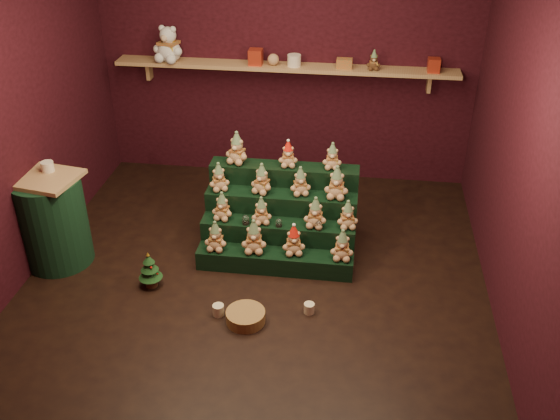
# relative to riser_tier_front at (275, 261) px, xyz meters

# --- Properties ---
(ground) EXTENTS (4.00, 4.00, 0.00)m
(ground) POSITION_rel_riser_tier_front_xyz_m (-0.14, -0.09, -0.09)
(ground) COLOR black
(ground) RESTS_ON ground
(back_wall) EXTENTS (4.00, 0.10, 2.80)m
(back_wall) POSITION_rel_riser_tier_front_xyz_m (-0.14, 1.96, 1.31)
(back_wall) COLOR black
(back_wall) RESTS_ON ground
(front_wall) EXTENTS (4.00, 0.10, 2.80)m
(front_wall) POSITION_rel_riser_tier_front_xyz_m (-0.14, -2.14, 1.31)
(front_wall) COLOR black
(front_wall) RESTS_ON ground
(left_wall) EXTENTS (0.10, 4.00, 2.80)m
(left_wall) POSITION_rel_riser_tier_front_xyz_m (-2.19, -0.09, 1.31)
(left_wall) COLOR black
(left_wall) RESTS_ON ground
(right_wall) EXTENTS (0.10, 4.00, 2.80)m
(right_wall) POSITION_rel_riser_tier_front_xyz_m (1.91, -0.09, 1.31)
(right_wall) COLOR black
(right_wall) RESTS_ON ground
(back_shelf) EXTENTS (3.60, 0.26, 0.24)m
(back_shelf) POSITION_rel_riser_tier_front_xyz_m (-0.14, 1.79, 1.20)
(back_shelf) COLOR tan
(back_shelf) RESTS_ON ground
(riser_tier_front) EXTENTS (1.40, 0.22, 0.18)m
(riser_tier_front) POSITION_rel_riser_tier_front_xyz_m (0.00, 0.00, 0.00)
(riser_tier_front) COLOR black
(riser_tier_front) RESTS_ON ground
(riser_tier_midfront) EXTENTS (1.40, 0.22, 0.36)m
(riser_tier_midfront) POSITION_rel_riser_tier_front_xyz_m (0.00, 0.22, 0.09)
(riser_tier_midfront) COLOR black
(riser_tier_midfront) RESTS_ON ground
(riser_tier_midback) EXTENTS (1.40, 0.22, 0.54)m
(riser_tier_midback) POSITION_rel_riser_tier_front_xyz_m (0.00, 0.44, 0.18)
(riser_tier_midback) COLOR black
(riser_tier_midback) RESTS_ON ground
(riser_tier_back) EXTENTS (1.40, 0.22, 0.72)m
(riser_tier_back) POSITION_rel_riser_tier_front_xyz_m (0.00, 0.66, 0.27)
(riser_tier_back) COLOR black
(riser_tier_back) RESTS_ON ground
(teddy_0) EXTENTS (0.21, 0.19, 0.28)m
(teddy_0) POSITION_rel_riser_tier_front_xyz_m (-0.53, -0.01, 0.23)
(teddy_0) COLOR tan
(teddy_0) RESTS_ON riser_tier_front
(teddy_1) EXTENTS (0.24, 0.22, 0.31)m
(teddy_1) POSITION_rel_riser_tier_front_xyz_m (-0.18, 0.00, 0.24)
(teddy_1) COLOR tan
(teddy_1) RESTS_ON riser_tier_front
(teddy_2) EXTENTS (0.23, 0.22, 0.28)m
(teddy_2) POSITION_rel_riser_tier_front_xyz_m (0.17, 0.02, 0.23)
(teddy_2) COLOR tan
(teddy_2) RESTS_ON riser_tier_front
(teddy_3) EXTENTS (0.20, 0.18, 0.28)m
(teddy_3) POSITION_rel_riser_tier_front_xyz_m (0.59, -0.00, 0.23)
(teddy_3) COLOR tan
(teddy_3) RESTS_ON riser_tier_front
(teddy_4) EXTENTS (0.21, 0.20, 0.26)m
(teddy_4) POSITION_rel_riser_tier_front_xyz_m (-0.51, 0.23, 0.40)
(teddy_4) COLOR tan
(teddy_4) RESTS_ON riser_tier_midfront
(teddy_5) EXTENTS (0.22, 0.21, 0.25)m
(teddy_5) POSITION_rel_riser_tier_front_xyz_m (-0.15, 0.20, 0.40)
(teddy_5) COLOR tan
(teddy_5) RESTS_ON riser_tier_midfront
(teddy_6) EXTENTS (0.21, 0.20, 0.28)m
(teddy_6) POSITION_rel_riser_tier_front_xyz_m (0.34, 0.21, 0.41)
(teddy_6) COLOR tan
(teddy_6) RESTS_ON riser_tier_midfront
(teddy_7) EXTENTS (0.22, 0.21, 0.26)m
(teddy_7) POSITION_rel_riser_tier_front_xyz_m (0.62, 0.23, 0.40)
(teddy_7) COLOR tan
(teddy_7) RESTS_ON riser_tier_midfront
(teddy_8) EXTENTS (0.24, 0.23, 0.26)m
(teddy_8) POSITION_rel_riser_tier_front_xyz_m (-0.58, 0.44, 0.58)
(teddy_8) COLOR tan
(teddy_8) RESTS_ON riser_tier_midback
(teddy_9) EXTENTS (0.25, 0.24, 0.28)m
(teddy_9) POSITION_rel_riser_tier_front_xyz_m (-0.18, 0.44, 0.59)
(teddy_9) COLOR tan
(teddy_9) RESTS_ON riser_tier_midback
(teddy_10) EXTENTS (0.23, 0.22, 0.26)m
(teddy_10) POSITION_rel_riser_tier_front_xyz_m (0.17, 0.46, 0.58)
(teddy_10) COLOR tan
(teddy_10) RESTS_ON riser_tier_midback
(teddy_11) EXTENTS (0.23, 0.21, 0.30)m
(teddy_11) POSITION_rel_riser_tier_front_xyz_m (0.50, 0.44, 0.60)
(teddy_11) COLOR tan
(teddy_11) RESTS_ON riser_tier_midback
(teddy_12) EXTENTS (0.26, 0.25, 0.30)m
(teddy_12) POSITION_rel_riser_tier_front_xyz_m (-0.45, 0.66, 0.78)
(teddy_12) COLOR tan
(teddy_12) RESTS_ON riser_tier_back
(teddy_13) EXTENTS (0.19, 0.18, 0.25)m
(teddy_13) POSITION_rel_riser_tier_front_xyz_m (0.04, 0.65, 0.75)
(teddy_13) COLOR tan
(teddy_13) RESTS_ON riser_tier_back
(teddy_14) EXTENTS (0.18, 0.17, 0.25)m
(teddy_14) POSITION_rel_riser_tier_front_xyz_m (0.44, 0.66, 0.75)
(teddy_14) COLOR tan
(teddy_14) RESTS_ON riser_tier_back
(snow_globe_a) EXTENTS (0.07, 0.07, 0.09)m
(snow_globe_a) POSITION_rel_riser_tier_front_xyz_m (-0.28, 0.16, 0.32)
(snow_globe_a) COLOR black
(snow_globe_a) RESTS_ON riser_tier_midfront
(snow_globe_b) EXTENTS (0.06, 0.06, 0.08)m
(snow_globe_b) POSITION_rel_riser_tier_front_xyz_m (0.01, 0.16, 0.31)
(snow_globe_b) COLOR black
(snow_globe_b) RESTS_ON riser_tier_midfront
(snow_globe_c) EXTENTS (0.07, 0.07, 0.10)m
(snow_globe_c) POSITION_rel_riser_tier_front_xyz_m (0.37, 0.16, 0.32)
(snow_globe_c) COLOR black
(snow_globe_c) RESTS_ON riser_tier_midfront
(side_table) EXTENTS (0.64, 0.60, 0.87)m
(side_table) POSITION_rel_riser_tier_front_xyz_m (-1.98, -0.11, 0.34)
(side_table) COLOR tan
(side_table) RESTS_ON ground
(table_ornament) EXTENTS (0.11, 0.11, 0.09)m
(table_ornament) POSITION_rel_riser_tier_front_xyz_m (-1.98, -0.01, 0.82)
(table_ornament) COLOR beige
(table_ornament) RESTS_ON side_table
(mini_christmas_tree) EXTENTS (0.21, 0.21, 0.35)m
(mini_christmas_tree) POSITION_rel_riser_tier_front_xyz_m (-1.03, -0.38, 0.08)
(mini_christmas_tree) COLOR #432718
(mini_christmas_tree) RESTS_ON ground
(mug_left) EXTENTS (0.09, 0.09, 0.09)m
(mug_left) POSITION_rel_riser_tier_front_xyz_m (-0.37, -0.68, -0.04)
(mug_left) COLOR beige
(mug_left) RESTS_ON ground
(mug_right) EXTENTS (0.09, 0.09, 0.09)m
(mug_right) POSITION_rel_riser_tier_front_xyz_m (0.36, -0.55, -0.05)
(mug_right) COLOR beige
(mug_right) RESTS_ON ground
(wicker_basket) EXTENTS (0.32, 0.32, 0.10)m
(wicker_basket) POSITION_rel_riser_tier_front_xyz_m (-0.13, -0.73, -0.04)
(wicker_basket) COLOR olive
(wicker_basket) RESTS_ON ground
(white_bear) EXTENTS (0.40, 0.37, 0.47)m
(white_bear) POSITION_rel_riser_tier_front_xyz_m (-1.37, 1.75, 1.47)
(white_bear) COLOR white
(white_bear) RESTS_ON back_shelf
(brown_bear) EXTENTS (0.15, 0.13, 0.20)m
(brown_bear) POSITION_rel_riser_tier_front_xyz_m (0.77, 1.75, 1.33)
(brown_bear) COLOR #51301B
(brown_bear) RESTS_ON back_shelf
(gift_tin_red_a) EXTENTS (0.14, 0.14, 0.16)m
(gift_tin_red_a) POSITION_rel_riser_tier_front_xyz_m (-0.45, 1.76, 1.31)
(gift_tin_red_a) COLOR #AF301B
(gift_tin_red_a) RESTS_ON back_shelf
(gift_tin_cream) EXTENTS (0.14, 0.14, 0.12)m
(gift_tin_cream) POSITION_rel_riser_tier_front_xyz_m (-0.04, 1.76, 1.29)
(gift_tin_cream) COLOR beige
(gift_tin_cream) RESTS_ON back_shelf
(gift_tin_red_b) EXTENTS (0.12, 0.12, 0.14)m
(gift_tin_red_b) POSITION_rel_riser_tier_front_xyz_m (1.37, 1.76, 1.30)
(gift_tin_red_b) COLOR #AF301B
(gift_tin_red_b) RESTS_ON back_shelf
(shelf_plush_ball) EXTENTS (0.12, 0.12, 0.12)m
(shelf_plush_ball) POSITION_rel_riser_tier_front_xyz_m (-0.26, 1.76, 1.29)
(shelf_plush_ball) COLOR tan
(shelf_plush_ball) RESTS_ON back_shelf
(scarf_gift_box) EXTENTS (0.16, 0.10, 0.10)m
(scarf_gift_box) POSITION_rel_riser_tier_front_xyz_m (0.47, 1.76, 1.28)
(scarf_gift_box) COLOR #CE4C1D
(scarf_gift_box) RESTS_ON back_shelf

